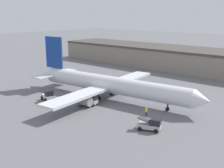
% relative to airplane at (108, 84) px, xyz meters
% --- Properties ---
extents(ground_plane, '(400.00, 400.00, 0.00)m').
position_rel_airplane_xyz_m(ground_plane, '(1.11, 0.12, -3.09)').
color(ground_plane, slate).
extents(terminal_building, '(93.19, 16.34, 6.71)m').
position_rel_airplane_xyz_m(terminal_building, '(-2.97, 39.17, 0.27)').
color(terminal_building, gray).
rests_on(terminal_building, ground_plane).
extents(airplane, '(41.21, 33.38, 12.13)m').
position_rel_airplane_xyz_m(airplane, '(0.00, 0.00, 0.00)').
color(airplane, silver).
rests_on(airplane, ground_plane).
extents(ground_crew_worker, '(0.36, 0.36, 1.63)m').
position_rel_airplane_xyz_m(ground_crew_worker, '(12.07, -3.38, -2.22)').
color(ground_crew_worker, '#1E2338').
rests_on(ground_crew_worker, ground_plane).
extents(baggage_tug, '(2.95, 2.10, 2.27)m').
position_rel_airplane_xyz_m(baggage_tug, '(0.54, -5.32, -2.08)').
color(baggage_tug, '#B2B2B7').
rests_on(baggage_tug, ground_plane).
extents(belt_loader_truck, '(3.86, 2.87, 2.00)m').
position_rel_airplane_xyz_m(belt_loader_truck, '(16.07, -7.94, -2.15)').
color(belt_loader_truck, '#B2B2B7').
rests_on(belt_loader_truck, ground_plane).
extents(pushback_tug, '(3.08, 2.47, 2.24)m').
position_rel_airplane_xyz_m(pushback_tug, '(-8.11, -9.15, -2.06)').
color(pushback_tug, beige).
rests_on(pushback_tug, ground_plane).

